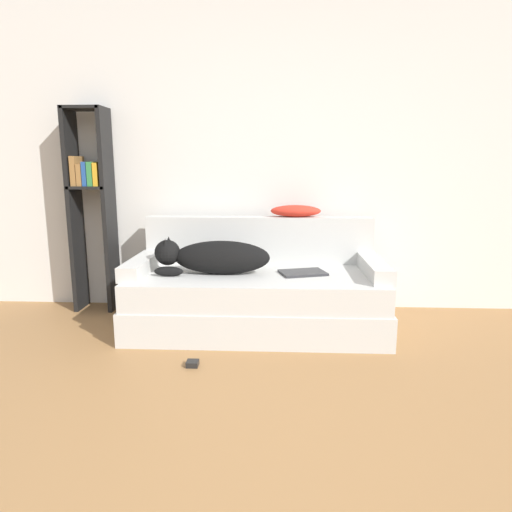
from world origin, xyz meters
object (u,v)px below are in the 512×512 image
object	(u,v)px
couch	(257,301)
laptop	(303,273)
throw_pillow	(296,211)
power_adapter	(192,364)
bookshelf	(91,199)
dog	(212,257)

from	to	relation	value
couch	laptop	world-z (taller)	laptop
throw_pillow	power_adapter	bearing A→B (deg)	-121.04
couch	bookshelf	bearing A→B (deg)	163.02
dog	throw_pillow	world-z (taller)	throw_pillow
laptop	dog	bearing A→B (deg)	166.01
throw_pillow	bookshelf	bearing A→B (deg)	179.23
couch	dog	size ratio (longest dim) A/B	2.21
couch	bookshelf	world-z (taller)	bookshelf
bookshelf	couch	bearing A→B (deg)	-16.98
couch	throw_pillow	distance (m)	0.83
power_adapter	laptop	bearing A→B (deg)	44.05
couch	power_adapter	size ratio (longest dim) A/B	25.54
throw_pillow	power_adapter	size ratio (longest dim) A/B	5.54
laptop	throw_pillow	world-z (taller)	throw_pillow
dog	laptop	world-z (taller)	dog
dog	throw_pillow	bearing A→B (deg)	35.78
couch	throw_pillow	xyz separation A→B (m)	(0.30, 0.41, 0.65)
laptop	throw_pillow	distance (m)	0.60
couch	power_adapter	world-z (taller)	couch
laptop	power_adapter	size ratio (longest dim) A/B	5.10
dog	bookshelf	world-z (taller)	bookshelf
bookshelf	power_adapter	bearing A→B (deg)	-47.29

